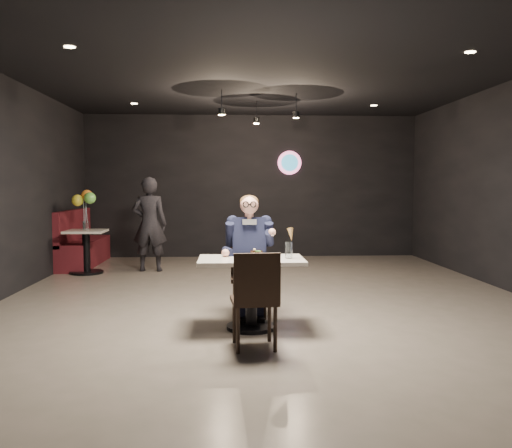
{
  "coord_description": "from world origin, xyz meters",
  "views": [
    {
      "loc": [
        -0.5,
        -7.02,
        1.5
      ],
      "look_at": [
        -0.18,
        -0.8,
        1.07
      ],
      "focal_mm": 38.0,
      "sensor_mm": 36.0,
      "label": 1
    }
  ],
  "objects": [
    {
      "name": "balloon_bunch",
      "position": [
        -2.95,
        2.38,
        1.2
      ],
      "size": [
        0.36,
        0.36,
        0.6
      ],
      "primitive_type": "cube",
      "color": "yellow",
      "rests_on": "balloon_vase"
    },
    {
      "name": "wafer_cone",
      "position": [
        0.15,
        -1.44,
        1.0
      ],
      "size": [
        0.08,
        0.08,
        0.14
      ],
      "primitive_type": "cone",
      "rotation": [
        0.0,
        0.0,
        0.26
      ],
      "color": "tan",
      "rests_on": "sundae_glass"
    },
    {
      "name": "chair_near",
      "position": [
        -0.27,
        -2.06,
        0.46
      ],
      "size": [
        0.46,
        0.49,
        0.92
      ],
      "primitive_type": "cube",
      "rotation": [
        0.0,
        0.0,
        0.08
      ],
      "color": "black",
      "rests_on": "floor"
    },
    {
      "name": "pendant_lights",
      "position": [
        0.0,
        2.0,
        2.88
      ],
      "size": [
        1.4,
        1.2,
        0.36
      ],
      "primitive_type": "cube",
      "color": "black",
      "rests_on": "floor"
    },
    {
      "name": "sundae_glass",
      "position": [
        0.13,
        -1.42,
        0.84
      ],
      "size": [
        0.08,
        0.08,
        0.17
      ],
      "primitive_type": "cylinder",
      "color": "silver",
      "rests_on": "main_table"
    },
    {
      "name": "main_table",
      "position": [
        -0.27,
        -1.4,
        0.38
      ],
      "size": [
        1.1,
        0.7,
        0.75
      ],
      "primitive_type": "cube",
      "color": "white",
      "rests_on": "floor"
    },
    {
      "name": "side_table",
      "position": [
        -2.95,
        2.38,
        0.41
      ],
      "size": [
        0.65,
        0.65,
        0.81
      ],
      "primitive_type": "cube",
      "color": "white",
      "rests_on": "floor"
    },
    {
      "name": "cake_slice",
      "position": [
        -0.21,
        -1.47,
        0.8
      ],
      "size": [
        0.12,
        0.11,
        0.07
      ],
      "primitive_type": "cube",
      "rotation": [
        0.0,
        0.0,
        0.35
      ],
      "color": "black",
      "rests_on": "dessert_plate"
    },
    {
      "name": "balloon_vase",
      "position": [
        -2.95,
        2.38,
        0.83
      ],
      "size": [
        0.1,
        0.1,
        0.15
      ],
      "primitive_type": "cylinder",
      "color": "silver",
      "rests_on": "side_table"
    },
    {
      "name": "mint_leaf",
      "position": [
        -0.2,
        -1.53,
        0.84
      ],
      "size": [
        0.06,
        0.04,
        0.01
      ],
      "primitive_type": "ellipsoid",
      "color": "#2C872D",
      "rests_on": "cake_slice"
    },
    {
      "name": "dessert_plate",
      "position": [
        -0.19,
        -1.46,
        0.76
      ],
      "size": [
        0.2,
        0.2,
        0.01
      ],
      "primitive_type": "cylinder",
      "color": "white",
      "rests_on": "main_table"
    },
    {
      "name": "wall_sign",
      "position": [
        0.8,
        4.47,
        2.0
      ],
      "size": [
        0.5,
        0.06,
        0.5
      ],
      "primitive_type": null,
      "color": "pink",
      "rests_on": "floor"
    },
    {
      "name": "booth_bench",
      "position": [
        -3.25,
        3.38,
        0.53
      ],
      "size": [
        0.53,
        2.11,
        1.06
      ],
      "primitive_type": "cube",
      "color": "#490F18",
      "rests_on": "floor"
    },
    {
      "name": "passerby",
      "position": [
        -1.89,
        2.59,
        0.83
      ],
      "size": [
        0.63,
        0.44,
        1.67
      ],
      "primitive_type": "imported",
      "rotation": [
        0.0,
        0.0,
        3.08
      ],
      "color": "black",
      "rests_on": "floor"
    },
    {
      "name": "seated_man",
      "position": [
        -0.27,
        -0.85,
        0.72
      ],
      "size": [
        0.6,
        0.8,
        1.44
      ],
      "primitive_type": "cube",
      "color": "black",
      "rests_on": "floor"
    },
    {
      "name": "chair_far",
      "position": [
        -0.27,
        -0.85,
        0.46
      ],
      "size": [
        0.42,
        0.46,
        0.92
      ],
      "primitive_type": "cube",
      "color": "black",
      "rests_on": "floor"
    },
    {
      "name": "floor",
      "position": [
        0.0,
        0.0,
        0.0
      ],
      "size": [
        9.0,
        9.0,
        0.0
      ],
      "primitive_type": "plane",
      "color": "slate",
      "rests_on": "ground"
    }
  ]
}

